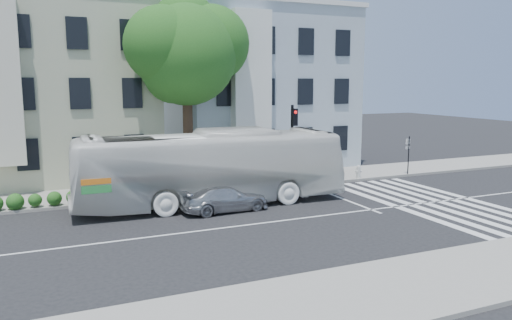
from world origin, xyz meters
TOP-DOWN VIEW (x-y plane):
  - ground at (0.00, 0.00)m, footprint 120.00×120.00m
  - sidewalk_far at (0.00, 8.00)m, footprint 80.00×4.00m
  - sidewalk_near at (0.00, -8.00)m, footprint 80.00×4.00m
  - building_left at (-7.00, 15.00)m, footprint 12.00×10.00m
  - building_right at (7.00, 15.00)m, footprint 12.00×10.00m
  - street_tree at (0.06, 8.74)m, footprint 7.30×5.90m
  - bus at (-0.12, 4.05)m, footprint 3.62×13.46m
  - sedan at (0.02, 2.60)m, footprint 1.96×4.31m
  - hedge at (-7.30, 6.30)m, footprint 8.29×3.65m
  - traffic_signal at (5.39, 5.94)m, footprint 0.50×0.55m
  - fire_hydrant at (10.19, 6.30)m, footprint 0.45×0.26m
  - far_sign_pole at (13.87, 6.14)m, footprint 0.43×0.22m

SIDE VIEW (x-z plane):
  - ground at x=0.00m, z-range 0.00..0.00m
  - sidewalk_far at x=0.00m, z-range 0.00..0.15m
  - sidewalk_near at x=0.00m, z-range 0.00..0.15m
  - hedge at x=-7.30m, z-range 0.15..0.85m
  - fire_hydrant at x=10.19m, z-range 0.16..0.96m
  - sedan at x=0.02m, z-range 0.00..1.22m
  - far_sign_pole at x=13.87m, z-range 0.48..2.92m
  - bus at x=-0.12m, z-range 0.00..3.72m
  - traffic_signal at x=5.39m, z-range 0.69..5.44m
  - building_left at x=-7.00m, z-range 0.00..11.00m
  - building_right at x=7.00m, z-range 0.00..11.00m
  - street_tree at x=0.06m, z-range 2.28..13.38m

